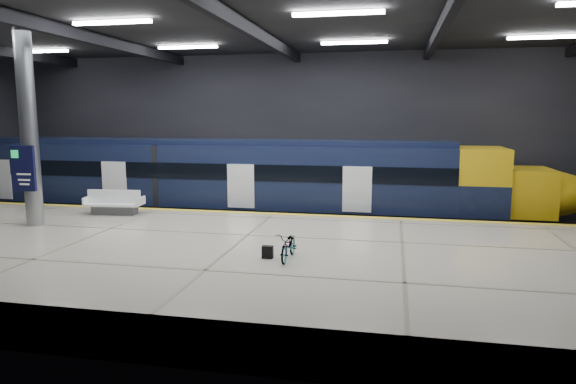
# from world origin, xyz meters

# --- Properties ---
(ground) EXTENTS (30.00, 30.00, 0.00)m
(ground) POSITION_xyz_m (0.00, 0.00, 0.00)
(ground) COLOR black
(ground) RESTS_ON ground
(room_shell) EXTENTS (30.10, 16.10, 8.05)m
(room_shell) POSITION_xyz_m (-0.00, 0.00, 5.72)
(room_shell) COLOR black
(room_shell) RESTS_ON ground
(platform) EXTENTS (30.00, 11.00, 1.10)m
(platform) POSITION_xyz_m (0.00, -2.50, 0.55)
(platform) COLOR beige
(platform) RESTS_ON ground
(safety_strip) EXTENTS (30.00, 0.40, 0.01)m
(safety_strip) POSITION_xyz_m (0.00, 2.75, 1.11)
(safety_strip) COLOR yellow
(safety_strip) RESTS_ON platform
(rails) EXTENTS (30.00, 1.52, 0.16)m
(rails) POSITION_xyz_m (0.00, 5.50, 0.08)
(rails) COLOR gray
(rails) RESTS_ON ground
(train) EXTENTS (29.40, 2.84, 3.79)m
(train) POSITION_xyz_m (-2.98, 5.50, 2.06)
(train) COLOR black
(train) RESTS_ON ground
(bench) EXTENTS (2.32, 1.15, 0.99)m
(bench) POSITION_xyz_m (-6.24, 1.40, 1.45)
(bench) COLOR #595B60
(bench) RESTS_ON platform
(bicycle) EXTENTS (0.57, 1.51, 0.79)m
(bicycle) POSITION_xyz_m (1.91, -3.59, 1.49)
(bicycle) COLOR #99999E
(bicycle) RESTS_ON platform
(pannier_bag) EXTENTS (0.30, 0.19, 0.35)m
(pannier_bag) POSITION_xyz_m (1.31, -3.59, 1.28)
(pannier_bag) COLOR black
(pannier_bag) RESTS_ON platform
(info_column) EXTENTS (0.90, 0.78, 6.90)m
(info_column) POSITION_xyz_m (-8.00, -1.03, 4.46)
(info_column) COLOR #9EA0A5
(info_column) RESTS_ON platform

